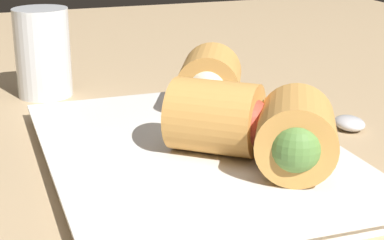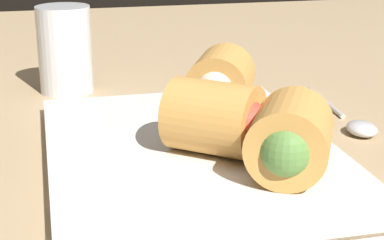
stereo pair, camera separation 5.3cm
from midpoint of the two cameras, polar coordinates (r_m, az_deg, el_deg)
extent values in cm
cube|color=tan|center=(55.17, 5.29, -5.27)|extent=(180.00, 140.00, 2.00)
cube|color=white|center=(55.33, 2.74, -3.33)|extent=(32.63, 23.43, 1.20)
cube|color=white|center=(55.05, 2.75, -2.61)|extent=(33.93, 24.36, 0.30)
cylinder|color=#D19347|center=(64.30, 4.94, 3.52)|extent=(9.10, 8.59, 6.12)
sphere|color=beige|center=(61.74, 4.64, 2.88)|extent=(3.98, 3.98, 3.98)
cylinder|color=#D19347|center=(52.59, 4.94, 0.03)|extent=(9.28, 9.44, 6.12)
sphere|color=#B23D2D|center=(51.76, 7.70, -0.39)|extent=(3.98, 3.98, 3.98)
cylinder|color=#D19347|center=(49.41, 11.79, -1.56)|extent=(9.22, 8.78, 6.12)
sphere|color=#56843D|center=(46.91, 11.60, -2.66)|extent=(3.98, 3.98, 3.98)
cylinder|color=silver|center=(73.77, 13.77, 1.55)|extent=(10.78, 1.36, 0.50)
ellipsoid|color=silver|center=(64.81, 17.15, -0.78)|extent=(3.94, 3.15, 1.29)
cylinder|color=silver|center=(76.39, -9.30, 6.18)|extent=(6.29, 6.29, 10.16)
camera|label=1|loc=(0.03, -87.21, 0.95)|focal=60.00mm
camera|label=2|loc=(0.03, 92.79, -0.95)|focal=60.00mm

